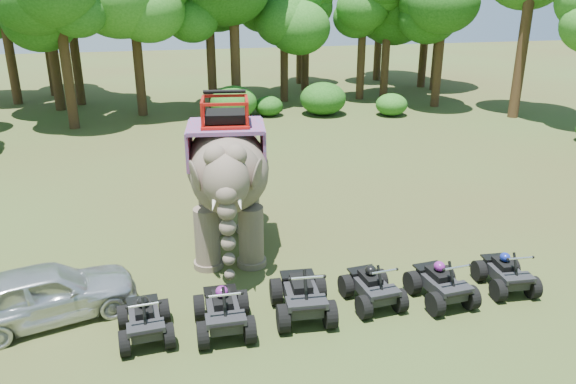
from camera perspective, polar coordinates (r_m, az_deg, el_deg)
name	(u,v)px	position (r m, az deg, el deg)	size (l,w,h in m)	color
ground	(298,273)	(15.36, 1.02, -8.20)	(110.00, 110.00, 0.00)	#47381E
elephant	(227,175)	(15.95, -6.17, 1.72)	(2.38, 5.41, 4.54)	brown
parked_car	(46,293)	(14.23, -23.38, -9.40)	(1.62, 4.02, 1.37)	silver
atv_0	(144,315)	(12.92, -14.41, -11.97)	(1.14, 1.57, 1.16)	black
atv_1	(223,305)	(12.82, -6.62, -11.38)	(1.25, 1.72, 1.27)	black
atv_2	(302,289)	(13.26, 1.45, -9.85)	(1.33, 1.83, 1.35)	black
atv_3	(373,282)	(13.89, 8.59, -9.02)	(1.16, 1.59, 1.18)	black
atv_4	(442,278)	(14.34, 15.35, -8.46)	(1.20, 1.64, 1.22)	black
atv_5	(507,268)	(15.40, 21.32, -7.23)	(1.14, 1.56, 1.16)	black
tree_0	(210,40)	(35.37, -7.90, 15.06)	(5.77, 5.77, 8.24)	#195114
tree_1	(284,47)	(37.13, -0.39, 14.49)	(4.85, 4.85, 6.93)	#195114
tree_2	(362,42)	(38.13, 7.52, 14.89)	(5.23, 5.23, 7.47)	#195114
tree_3	(440,45)	(36.63, 15.17, 14.19)	(5.27, 5.27, 7.53)	#195114
tree_4	(525,31)	(34.86, 22.92, 14.85)	(6.80, 6.80, 9.72)	#195114
tree_26	(65,55)	(31.87, -21.72, 12.82)	(5.43, 5.43, 7.75)	#195114
tree_27	(137,43)	(34.03, -15.13, 14.38)	(5.78, 5.78, 8.26)	#195114
tree_29	(49,25)	(37.01, -23.11, 15.37)	(7.07, 7.07, 10.10)	#195114
tree_30	(440,20)	(42.55, 15.16, 16.49)	(6.83, 6.83, 9.75)	#195114
tree_31	(6,30)	(40.16, -26.73, 14.48)	(6.44, 6.44, 9.19)	#195114
tree_32	(379,20)	(46.07, 9.27, 16.86)	(6.47, 6.47, 9.24)	#195114
tree_34	(46,33)	(42.36, -23.35, 14.62)	(5.87, 5.87, 8.38)	#195114
tree_35	(305,31)	(41.09, 1.79, 15.99)	(5.78, 5.78, 8.25)	#195114
tree_36	(426,23)	(43.54, 13.84, 16.37)	(6.49, 6.49, 9.28)	#195114
tree_37	(234,29)	(34.52, -5.47, 16.17)	(6.73, 6.73, 9.61)	#195114
tree_38	(386,40)	(38.33, 9.98, 15.01)	(5.43, 5.43, 7.76)	#195114
tree_39	(73,36)	(38.32, -21.01, 14.59)	(5.98, 5.98, 8.54)	#195114
tree_40	(300,35)	(44.04, 1.20, 15.63)	(5.06, 5.06, 7.23)	#195114
tree_41	(235,34)	(39.07, -5.42, 15.67)	(5.77, 5.77, 8.24)	#195114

